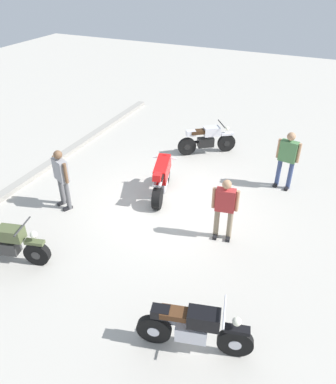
{
  "coord_description": "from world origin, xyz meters",
  "views": [
    {
      "loc": [
        -7.94,
        -3.54,
        6.05
      ],
      "look_at": [
        -0.46,
        -0.15,
        0.75
      ],
      "focal_mm": 34.9,
      "sensor_mm": 36.0,
      "label": 1
    }
  ],
  "objects_px": {
    "person_in_red_shirt": "(225,206)",
    "person_in_green_shirt": "(287,156)",
    "motorcycle_silver_cruiser": "(207,139)",
    "person_in_gray_shirt": "(61,175)",
    "motorcycle_red_sportbike": "(162,177)",
    "motorcycle_black_cruiser": "(194,328)",
    "motorcycle_olive_vintage": "(8,243)"
  },
  "relations": [
    {
      "from": "person_in_red_shirt",
      "to": "person_in_green_shirt",
      "type": "relative_size",
      "value": 0.93
    },
    {
      "from": "motorcycle_silver_cruiser",
      "to": "person_in_gray_shirt",
      "type": "xyz_separation_m",
      "value": [
        -4.76,
        2.48,
        0.48
      ]
    },
    {
      "from": "motorcycle_red_sportbike",
      "to": "motorcycle_black_cruiser",
      "type": "height_order",
      "value": "motorcycle_red_sportbike"
    },
    {
      "from": "motorcycle_olive_vintage",
      "to": "motorcycle_red_sportbike",
      "type": "xyz_separation_m",
      "value": [
        3.97,
        -2.0,
        0.11
      ]
    },
    {
      "from": "motorcycle_red_sportbike",
      "to": "person_in_red_shirt",
      "type": "height_order",
      "value": "person_in_red_shirt"
    },
    {
      "from": "motorcycle_silver_cruiser",
      "to": "person_in_red_shirt",
      "type": "distance_m",
      "value": 4.68
    },
    {
      "from": "person_in_gray_shirt",
      "to": "motorcycle_olive_vintage",
      "type": "bearing_deg",
      "value": 28.9
    },
    {
      "from": "motorcycle_olive_vintage",
      "to": "motorcycle_silver_cruiser",
      "type": "distance_m",
      "value": 7.43
    },
    {
      "from": "motorcycle_black_cruiser",
      "to": "motorcycle_silver_cruiser",
      "type": "distance_m",
      "value": 7.84
    },
    {
      "from": "person_in_gray_shirt",
      "to": "motorcycle_red_sportbike",
      "type": "bearing_deg",
      "value": 151.16
    },
    {
      "from": "motorcycle_black_cruiser",
      "to": "motorcycle_silver_cruiser",
      "type": "height_order",
      "value": "same"
    },
    {
      "from": "motorcycle_black_cruiser",
      "to": "person_in_gray_shirt",
      "type": "relative_size",
      "value": 1.19
    },
    {
      "from": "motorcycle_olive_vintage",
      "to": "person_in_gray_shirt",
      "type": "height_order",
      "value": "person_in_gray_shirt"
    },
    {
      "from": "motorcycle_black_cruiser",
      "to": "person_in_gray_shirt",
      "type": "xyz_separation_m",
      "value": [
        2.7,
        4.87,
        0.48
      ]
    },
    {
      "from": "motorcycle_olive_vintage",
      "to": "motorcycle_silver_cruiser",
      "type": "xyz_separation_m",
      "value": [
        7.07,
        -2.28,
        0.03
      ]
    },
    {
      "from": "motorcycle_black_cruiser",
      "to": "person_in_green_shirt",
      "type": "height_order",
      "value": "person_in_green_shirt"
    },
    {
      "from": "person_in_red_shirt",
      "to": "person_in_green_shirt",
      "type": "xyz_separation_m",
      "value": [
        3.06,
        -0.95,
        0.09
      ]
    },
    {
      "from": "motorcycle_olive_vintage",
      "to": "person_in_green_shirt",
      "type": "xyz_separation_m",
      "value": [
        5.88,
        -5.16,
        0.55
      ]
    },
    {
      "from": "motorcycle_red_sportbike",
      "to": "motorcycle_silver_cruiser",
      "type": "xyz_separation_m",
      "value": [
        3.1,
        -0.28,
        -0.07
      ]
    },
    {
      "from": "person_in_red_shirt",
      "to": "person_in_gray_shirt",
      "type": "bearing_deg",
      "value": -93.03
    },
    {
      "from": "motorcycle_olive_vintage",
      "to": "motorcycle_black_cruiser",
      "type": "relative_size",
      "value": 0.94
    },
    {
      "from": "person_in_green_shirt",
      "to": "person_in_gray_shirt",
      "type": "relative_size",
      "value": 1.03
    },
    {
      "from": "person_in_gray_shirt",
      "to": "person_in_red_shirt",
      "type": "bearing_deg",
      "value": 120.68
    },
    {
      "from": "motorcycle_red_sportbike",
      "to": "motorcycle_silver_cruiser",
      "type": "bearing_deg",
      "value": -19.68
    },
    {
      "from": "person_in_green_shirt",
      "to": "person_in_red_shirt",
      "type": "bearing_deg",
      "value": -7.98
    },
    {
      "from": "person_in_gray_shirt",
      "to": "person_in_green_shirt",
      "type": "bearing_deg",
      "value": 147.72
    },
    {
      "from": "person_in_red_shirt",
      "to": "person_in_green_shirt",
      "type": "bearing_deg",
      "value": 153.07
    },
    {
      "from": "motorcycle_olive_vintage",
      "to": "person_in_gray_shirt",
      "type": "bearing_deg",
      "value": 80.5
    },
    {
      "from": "motorcycle_black_cruiser",
      "to": "person_in_green_shirt",
      "type": "xyz_separation_m",
      "value": [
        6.27,
        -0.49,
        0.51
      ]
    },
    {
      "from": "motorcycle_red_sportbike",
      "to": "person_in_gray_shirt",
      "type": "distance_m",
      "value": 2.78
    },
    {
      "from": "motorcycle_olive_vintage",
      "to": "person_in_red_shirt",
      "type": "bearing_deg",
      "value": 19.5
    },
    {
      "from": "motorcycle_black_cruiser",
      "to": "person_in_red_shirt",
      "type": "xyz_separation_m",
      "value": [
        3.22,
        0.46,
        0.42
      ]
    }
  ]
}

